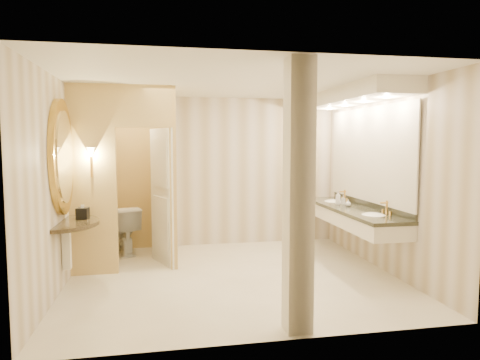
{
  "coord_description": "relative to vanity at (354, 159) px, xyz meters",
  "views": [
    {
      "loc": [
        -0.98,
        -5.79,
        1.88
      ],
      "look_at": [
        0.14,
        0.2,
        1.35
      ],
      "focal_mm": 32.0,
      "sensor_mm": 36.0,
      "label": 1
    }
  ],
  "objects": [
    {
      "name": "wall_left",
      "position": [
        -4.23,
        -0.4,
        -0.28
      ],
      "size": [
        0.02,
        4.0,
        2.7
      ],
      "primitive_type": "cube",
      "color": "beige",
      "rests_on": "floor"
    },
    {
      "name": "console_shelf",
      "position": [
        -4.19,
        -0.45,
        -0.28
      ],
      "size": [
        1.13,
        1.13,
        2.02
      ],
      "color": "black",
      "rests_on": "floor"
    },
    {
      "name": "tissue_box",
      "position": [
        -3.98,
        -0.29,
        -0.68
      ],
      "size": [
        0.16,
        0.16,
        0.15
      ],
      "primitive_type": "cube",
      "rotation": [
        0.0,
        0.0,
        -0.11
      ],
      "color": "black",
      "rests_on": "console_shelf"
    },
    {
      "name": "wall_right",
      "position": [
        0.27,
        -0.4,
        -0.28
      ],
      "size": [
        0.02,
        4.0,
        2.7
      ],
      "primitive_type": "cube",
      "color": "beige",
      "rests_on": "floor"
    },
    {
      "name": "toilet_closet",
      "position": [
        -3.1,
        0.57,
        -0.24
      ],
      "size": [
        1.5,
        1.55,
        2.7
      ],
      "color": "#EDD07C",
      "rests_on": "floor"
    },
    {
      "name": "vanity",
      "position": [
        0.0,
        0.0,
        0.0
      ],
      "size": [
        0.75,
        2.79,
        2.09
      ],
      "color": "silver",
      "rests_on": "floor"
    },
    {
      "name": "soap_bottle_b",
      "position": [
        -0.03,
        0.12,
        -0.7
      ],
      "size": [
        0.1,
        0.1,
        0.11
      ],
      "primitive_type": "imported",
      "rotation": [
        0.0,
        0.0,
        0.31
      ],
      "color": "silver",
      "rests_on": "vanity"
    },
    {
      "name": "soap_bottle_a",
      "position": [
        -0.02,
        0.34,
        -0.68
      ],
      "size": [
        0.08,
        0.08,
        0.14
      ],
      "primitive_type": "imported",
      "rotation": [
        0.0,
        0.0,
        -0.28
      ],
      "color": "beige",
      "rests_on": "vanity"
    },
    {
      "name": "soap_bottle_c",
      "position": [
        -0.12,
        0.31,
        -0.64
      ],
      "size": [
        0.09,
        0.09,
        0.23
      ],
      "primitive_type": "imported",
      "rotation": [
        0.0,
        0.0,
        0.05
      ],
      "color": "#C6B28C",
      "rests_on": "vanity"
    },
    {
      "name": "ceiling",
      "position": [
        -1.98,
        -0.4,
        1.07
      ],
      "size": [
        4.5,
        4.5,
        0.0
      ],
      "primitive_type": "plane",
      "rotation": [
        3.14,
        0.0,
        0.0
      ],
      "color": "silver",
      "rests_on": "wall_back"
    },
    {
      "name": "wall_front",
      "position": [
        -1.98,
        -2.4,
        -0.28
      ],
      "size": [
        4.5,
        0.02,
        2.7
      ],
      "primitive_type": "cube",
      "color": "beige",
      "rests_on": "floor"
    },
    {
      "name": "wall_sconce",
      "position": [
        -3.9,
        0.03,
        0.1
      ],
      "size": [
        0.14,
        0.14,
        0.42
      ],
      "color": "gold",
      "rests_on": "toilet_closet"
    },
    {
      "name": "pillar",
      "position": [
        -1.63,
        -2.2,
        -0.28
      ],
      "size": [
        0.26,
        0.26,
        2.7
      ],
      "primitive_type": "cube",
      "color": "silver",
      "rests_on": "floor"
    },
    {
      "name": "floor",
      "position": [
        -1.98,
        -0.4,
        -1.63
      ],
      "size": [
        4.5,
        4.5,
        0.0
      ],
      "primitive_type": "plane",
      "color": "white",
      "rests_on": "ground"
    },
    {
      "name": "toilet",
      "position": [
        -3.61,
        1.2,
        -1.22
      ],
      "size": [
        0.7,
        0.91,
        0.82
      ],
      "primitive_type": "imported",
      "rotation": [
        0.0,
        0.0,
        3.49
      ],
      "color": "white",
      "rests_on": "floor"
    },
    {
      "name": "wall_back",
      "position": [
        -1.98,
        1.6,
        -0.28
      ],
      "size": [
        4.5,
        0.02,
        2.7
      ],
      "primitive_type": "cube",
      "color": "beige",
      "rests_on": "floor"
    }
  ]
}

